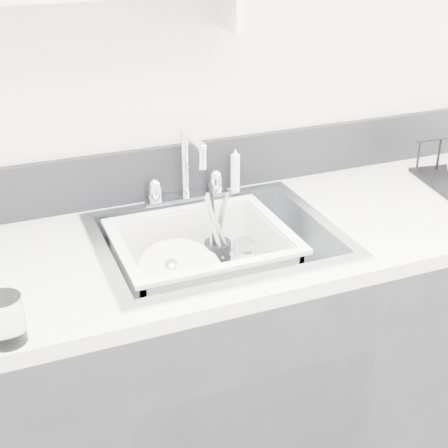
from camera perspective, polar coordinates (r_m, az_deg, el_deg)
name	(u,v)px	position (r m, az deg, el deg)	size (l,w,h in m)	color
counter_run	(218,372)	(1.92, -0.57, -13.36)	(3.20, 0.62, 0.92)	#232326
backsplash	(181,170)	(1.88, -3.99, 4.96)	(3.20, 0.02, 0.16)	black
sink	(217,265)	(1.71, -0.63, -3.80)	(0.64, 0.52, 0.20)	silver
faucet	(187,182)	(1.85, -3.45, 3.83)	(0.26, 0.18, 0.23)	silver
side_sprayer	(235,170)	(1.90, 1.03, 4.91)	(0.03, 0.03, 0.14)	white
wash_tub	(202,262)	(1.70, -1.98, -3.52)	(0.46, 0.38, 0.18)	white
plate_stack	(184,281)	(1.70, -3.70, -5.26)	(0.28, 0.27, 0.11)	white
utensil_cup	(218,254)	(1.77, -0.59, -2.76)	(0.08, 0.08, 0.26)	black
ladle	(191,282)	(1.69, -3.07, -5.32)	(0.25, 0.09, 0.07)	silver
tumbler_in_tub	(244,257)	(1.78, 1.87, -3.02)	(0.07, 0.07, 0.10)	white
tumbler_counter	(5,320)	(1.32, -19.36, -8.27)	(0.08, 0.08, 0.10)	white
bowl_small	(249,288)	(1.70, 2.29, -5.85)	(0.10, 0.10, 0.03)	white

